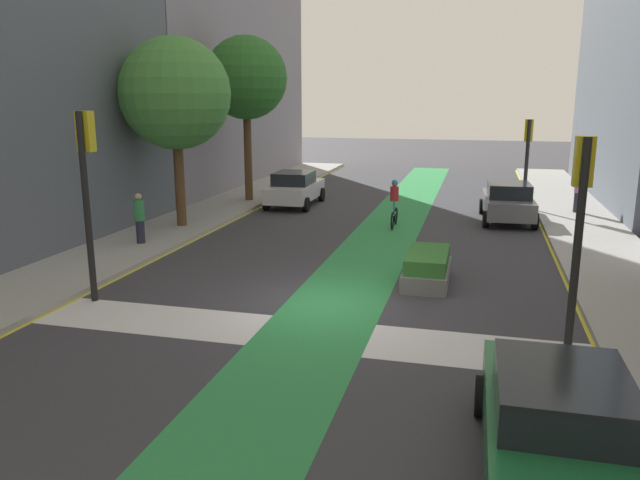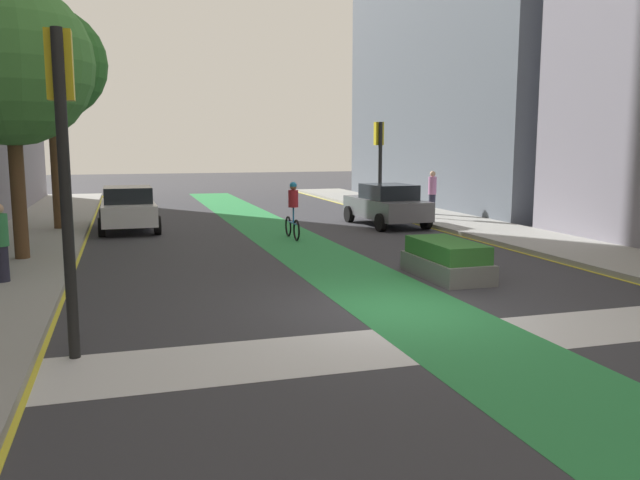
# 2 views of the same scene
# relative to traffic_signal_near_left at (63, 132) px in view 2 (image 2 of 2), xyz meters

# --- Properties ---
(ground_plane) EXTENTS (120.00, 120.00, 0.00)m
(ground_plane) POSITION_rel_traffic_signal_near_left_xyz_m (5.49, 1.06, -3.20)
(ground_plane) COLOR #38383D
(bike_lane_paint) EXTENTS (2.40, 60.00, 0.01)m
(bike_lane_paint) POSITION_rel_traffic_signal_near_left_xyz_m (5.81, 1.06, -3.20)
(bike_lane_paint) COLOR #2D8C47
(bike_lane_paint) RESTS_ON ground_plane
(crosswalk_band) EXTENTS (12.00, 1.80, 0.01)m
(crosswalk_band) POSITION_rel_traffic_signal_near_left_xyz_m (5.49, -0.94, -3.20)
(crosswalk_band) COLOR silver
(crosswalk_band) RESTS_ON ground_plane
(curb_stripe_left) EXTENTS (0.16, 60.00, 0.01)m
(curb_stripe_left) POSITION_rel_traffic_signal_near_left_xyz_m (-0.51, 1.06, -3.19)
(curb_stripe_left) COLOR yellow
(curb_stripe_left) RESTS_ON ground_plane
(traffic_signal_near_left) EXTENTS (0.35, 0.52, 4.58)m
(traffic_signal_near_left) POSITION_rel_traffic_signal_near_left_xyz_m (0.00, 0.00, 0.00)
(traffic_signal_near_left) COLOR black
(traffic_signal_near_left) RESTS_ON ground_plane
(traffic_signal_far_right) EXTENTS (0.35, 0.52, 3.96)m
(traffic_signal_far_right) POSITION_rel_traffic_signal_near_left_xyz_m (10.99, 15.52, -0.41)
(traffic_signal_far_right) COLOR black
(traffic_signal_far_right) RESTS_ON ground_plane
(car_grey_right_far) EXTENTS (2.19, 4.28, 1.57)m
(car_grey_right_far) POSITION_rel_traffic_signal_near_left_xyz_m (10.20, 12.76, -2.40)
(car_grey_right_far) COLOR slate
(car_grey_right_far) RESTS_ON ground_plane
(car_white_left_far) EXTENTS (2.08, 4.23, 1.57)m
(car_white_left_far) POSITION_rel_traffic_signal_near_left_xyz_m (0.88, 14.15, -2.40)
(car_white_left_far) COLOR silver
(car_white_left_far) RESTS_ON ground_plane
(cyclist_in_lane) EXTENTS (0.32, 1.73, 1.86)m
(cyclist_in_lane) POSITION_rel_traffic_signal_near_left_xyz_m (5.96, 10.43, -2.23)
(cyclist_in_lane) COLOR black
(cyclist_in_lane) RESTS_ON ground_plane
(pedestrian_sidewalk_right_a) EXTENTS (0.34, 0.34, 1.80)m
(pedestrian_sidewalk_right_a) POSITION_rel_traffic_signal_near_left_xyz_m (13.09, 14.75, -2.13)
(pedestrian_sidewalk_right_a) COLOR #262638
(pedestrian_sidewalk_right_a) RESTS_ON sidewalk_right
(pedestrian_sidewalk_left_a) EXTENTS (0.34, 0.34, 1.67)m
(pedestrian_sidewalk_left_a) POSITION_rel_traffic_signal_near_left_xyz_m (-1.77, 5.13, -2.20)
(pedestrian_sidewalk_left_a) COLOR #262638
(pedestrian_sidewalk_left_a) RESTS_ON sidewalk_left
(street_tree_near) EXTENTS (4.05, 4.05, 6.89)m
(street_tree_near) POSITION_rel_traffic_signal_near_left_xyz_m (-1.79, 8.14, 1.79)
(street_tree_near) COLOR brown
(street_tree_near) RESTS_ON sidewalk_left
(street_tree_far) EXTENTS (3.74, 3.74, 7.45)m
(street_tree_far) POSITION_rel_traffic_signal_near_left_xyz_m (-1.44, 14.33, 2.50)
(street_tree_far) COLOR brown
(street_tree_far) RESTS_ON sidewalk_left
(median_planter) EXTENTS (1.18, 2.53, 0.85)m
(median_planter) POSITION_rel_traffic_signal_near_left_xyz_m (7.81, 3.47, -2.80)
(median_planter) COLOR slate
(median_planter) RESTS_ON ground_plane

